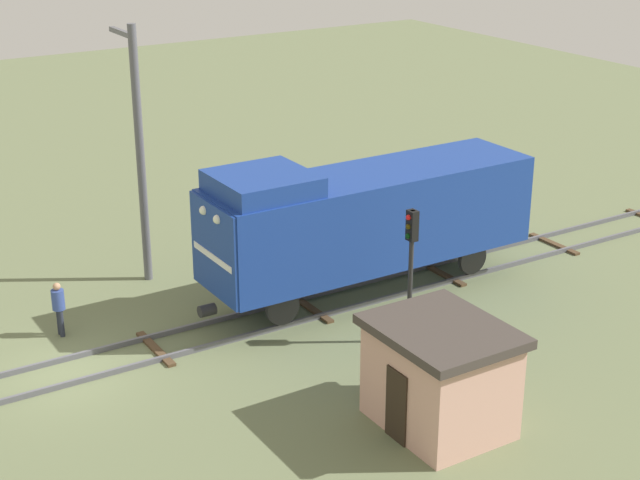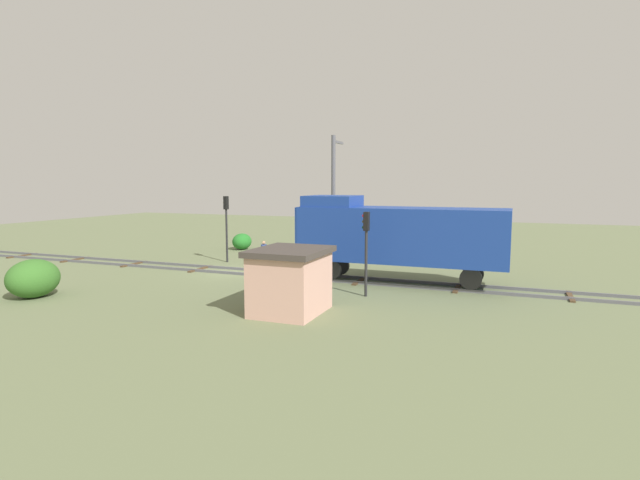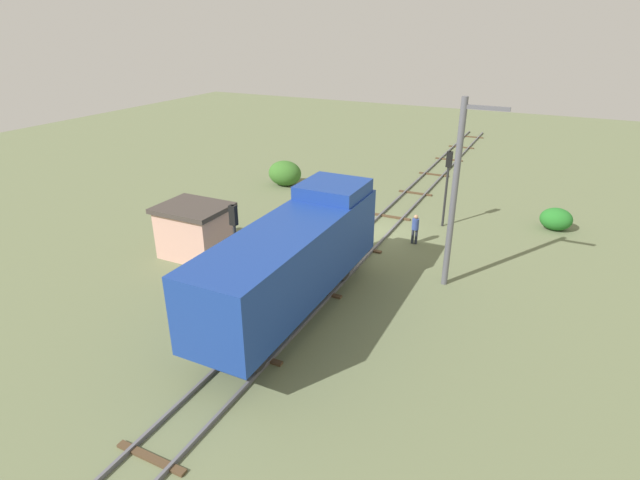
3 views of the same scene
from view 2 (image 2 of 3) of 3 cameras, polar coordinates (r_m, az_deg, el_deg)
name	(u,v)px [view 2 (image 2 of 3)]	position (r m, az deg, el deg)	size (l,w,h in m)	color
ground_plane	(237,272)	(31.13, -9.50, -3.65)	(94.85, 94.85, 0.00)	#66704C
railway_track	(237,271)	(31.12, -9.50, -3.52)	(2.40, 63.23, 0.16)	#595960
locomotive	(397,233)	(27.05, 8.78, 0.75)	(2.90, 11.60, 4.60)	navy
traffic_signal_near	(226,217)	(34.84, -10.67, 2.63)	(0.32, 0.34, 4.56)	#262628
traffic_signal_mid	(366,238)	(23.95, 5.29, 0.24)	(0.32, 0.34, 4.09)	#262628
worker_near_track	(264,252)	(32.74, -6.43, -1.34)	(0.38, 0.38, 1.70)	#262B38
catenary_mast	(334,197)	(33.31, 1.56, 4.95)	(1.94, 0.28, 8.58)	#595960
relay_hut	(290,280)	(21.09, -3.43, -4.62)	(3.50, 2.90, 2.74)	#D19E8C
bush_near	(33,278)	(27.58, -29.94, -3.83)	(2.54, 2.08, 1.85)	#366A26
bush_mid	(242,241)	(41.49, -8.91, -0.17)	(1.82, 1.49, 1.32)	#247126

